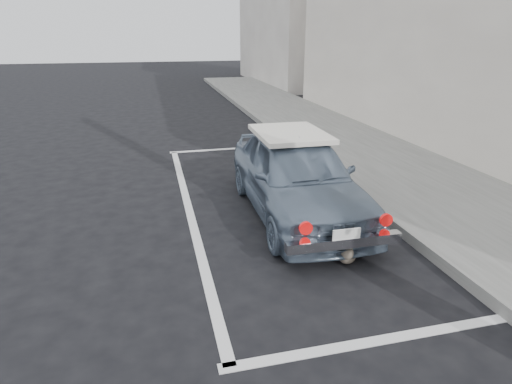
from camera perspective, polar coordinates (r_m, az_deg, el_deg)
The scene contains 8 objects.
ground at distance 4.42m, azimuth 7.25°, elevation -15.99°, with size 80.00×80.00×0.00m, color black.
sidewalk at distance 7.43m, azimuth 25.17°, elevation -1.51°, with size 2.80×40.00×0.15m, color #60605C.
building_far at distance 24.57m, azimuth 4.81°, elevation 23.69°, with size 3.50×10.00×8.00m, color #B5ACA4.
pline_rear at distance 4.25m, azimuth 16.44°, elevation -18.39°, with size 3.00×0.12×0.01m, color silver.
pline_front at distance 10.30m, azimuth -3.04°, elevation 5.80°, with size 3.00×0.12×0.01m, color silver.
pline_side at distance 6.82m, azimuth -8.94°, elevation -2.25°, with size 0.12×7.00×0.01m, color silver.
retro_coupe at distance 6.41m, azimuth 5.42°, elevation 2.32°, with size 1.51×3.65×1.23m.
cat at distance 5.31m, azimuth 12.01°, elevation -7.82°, with size 0.38×0.51×0.30m.
Camera 1 is at (-1.37, -3.29, 2.62)m, focal length 30.00 mm.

